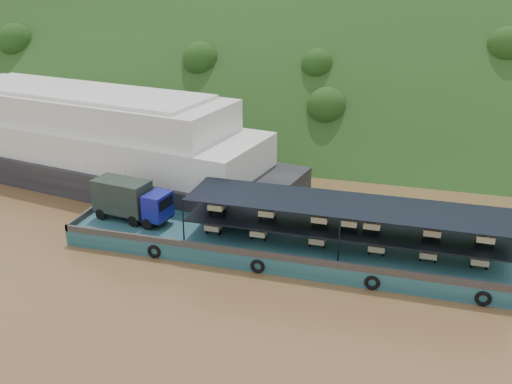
# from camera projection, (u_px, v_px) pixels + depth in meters

# --- Properties ---
(ground) EXTENTS (160.00, 160.00, 0.00)m
(ground) POSITION_uv_depth(u_px,v_px,m) (270.00, 247.00, 44.25)
(ground) COLOR brown
(ground) RESTS_ON ground
(hillside) EXTENTS (140.00, 39.60, 39.60)m
(hillside) POSITION_uv_depth(u_px,v_px,m) (339.00, 128.00, 76.35)
(hillside) COLOR #1B3312
(hillside) RESTS_ON ground
(cargo_barge) EXTENTS (35.00, 7.18, 4.54)m
(cargo_barge) POSITION_uv_depth(u_px,v_px,m) (284.00, 240.00, 42.89)
(cargo_barge) COLOR #163F4E
(cargo_barge) RESTS_ON ground
(passenger_ferry) EXTENTS (45.91, 18.67, 9.04)m
(passenger_ferry) POSITION_uv_depth(u_px,v_px,m) (85.00, 140.00, 57.49)
(passenger_ferry) COLOR black
(passenger_ferry) RESTS_ON ground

